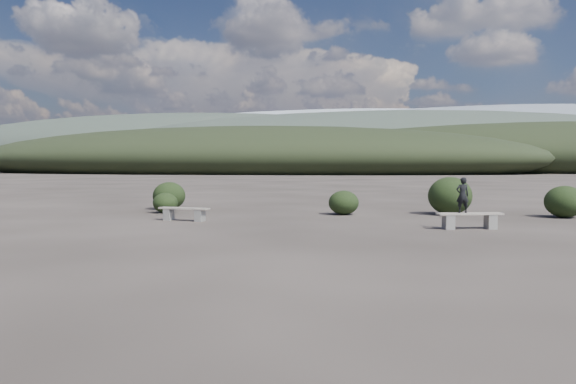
# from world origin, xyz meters

# --- Properties ---
(ground) EXTENTS (1200.00, 1200.00, 0.00)m
(ground) POSITION_xyz_m (0.00, 0.00, 0.00)
(ground) COLOR #292320
(ground) RESTS_ON ground
(bench_left) EXTENTS (1.80, 0.63, 0.44)m
(bench_left) POSITION_xyz_m (-4.57, 5.42, 0.27)
(bench_left) COLOR slate
(bench_left) RESTS_ON ground
(bench_right) EXTENTS (1.95, 0.91, 0.48)m
(bench_right) POSITION_xyz_m (4.48, 4.69, 0.29)
(bench_right) COLOR slate
(bench_right) RESTS_ON ground
(seated_person) EXTENTS (0.43, 0.33, 1.04)m
(seated_person) POSITION_xyz_m (4.27, 4.63, 1.00)
(seated_person) COLOR black
(seated_person) RESTS_ON bench_right
(shrub_a) EXTENTS (0.95, 0.95, 0.78)m
(shrub_a) POSITION_xyz_m (-6.33, 8.06, 0.39)
(shrub_a) COLOR black
(shrub_a) RESTS_ON ground
(shrub_c) EXTENTS (1.13, 1.13, 0.90)m
(shrub_c) POSITION_xyz_m (0.49, 8.58, 0.45)
(shrub_c) COLOR black
(shrub_c) RESTS_ON ground
(shrub_d) EXTENTS (1.61, 1.61, 1.41)m
(shrub_d) POSITION_xyz_m (4.39, 9.28, 0.71)
(shrub_d) COLOR black
(shrub_d) RESTS_ON ground
(shrub_e) EXTENTS (1.35, 1.35, 1.13)m
(shrub_e) POSITION_xyz_m (8.25, 8.87, 0.56)
(shrub_e) COLOR black
(shrub_e) RESTS_ON ground
(shrub_f) EXTENTS (1.34, 1.34, 1.14)m
(shrub_f) POSITION_xyz_m (-6.86, 9.71, 0.57)
(shrub_f) COLOR black
(shrub_f) RESTS_ON ground
(mountain_ridges) EXTENTS (500.00, 400.00, 56.00)m
(mountain_ridges) POSITION_xyz_m (-7.48, 339.06, 10.84)
(mountain_ridges) COLOR black
(mountain_ridges) RESTS_ON ground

